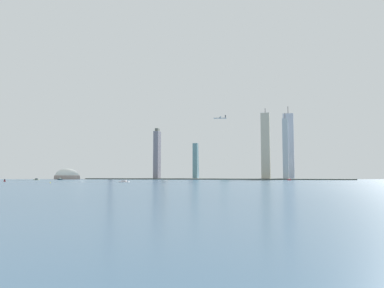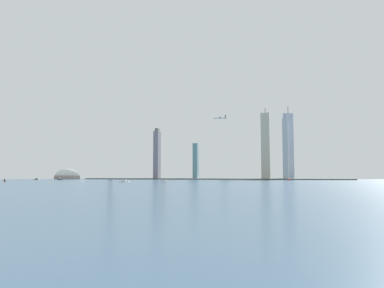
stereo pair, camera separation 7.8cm
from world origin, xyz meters
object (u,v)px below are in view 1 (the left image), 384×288
object	(u,v)px
skyscraper_4	(193,167)
boat_1	(37,179)
skyscraper_5	(286,149)
boat_4	(289,179)
skyscraper_2	(289,146)
boat_0	(60,179)
skyscraper_0	(163,156)
skyscraper_3	(196,161)
boat_3	(124,182)
skyscraper_6	(157,155)
airplane	(220,118)
skyscraper_1	(266,146)
channel_buoy_0	(50,182)
observation_tower	(112,126)
boat_2	(5,181)
skyscraper_7	(225,169)
stadium_dome	(70,176)

from	to	relation	value
skyscraper_4	boat_1	world-z (taller)	skyscraper_4
skyscraper_5	boat_4	distance (m)	116.78
skyscraper_5	boat_1	bearing A→B (deg)	-158.67
skyscraper_2	skyscraper_4	xyz separation A→B (m)	(-256.37, 21.06, -50.62)
skyscraper_2	boat_0	size ratio (longest dim) A/B	18.03
skyscraper_0	skyscraper_3	xyz separation A→B (m)	(102.17, -29.54, -17.06)
skyscraper_4	boat_3	world-z (taller)	skyscraper_4
skyscraper_6	boat_3	distance (m)	396.12
boat_3	airplane	xyz separation A→B (m)	(87.15, 304.43, 139.84)
skyscraper_1	boat_3	size ratio (longest dim) A/B	10.13
skyscraper_2	airplane	xyz separation A→B (m)	(-146.14, -135.62, 58.71)
channel_buoy_0	airplane	size ratio (longest dim) A/B	0.09
observation_tower	boat_0	size ratio (longest dim) A/B	28.58
boat_2	boat_1	bearing A→B (deg)	155.82
skyscraper_7	airplane	xyz separation A→B (m)	(21.02, -160.02, 114.96)
skyscraper_1	channel_buoy_0	size ratio (longest dim) A/B	68.42
boat_2	boat_4	distance (m)	540.43
stadium_dome	skyscraper_7	world-z (taller)	skyscraper_7
skyscraper_6	skyscraper_0	bearing A→B (deg)	97.58
skyscraper_5	boat_2	distance (m)	590.28
skyscraper_4	boat_2	size ratio (longest dim) A/B	6.74
skyscraper_7	boat_0	bearing A→B (deg)	-142.04
boat_0	channel_buoy_0	bearing A→B (deg)	74.14
skyscraper_3	airplane	world-z (taller)	airplane
boat_4	observation_tower	bearing A→B (deg)	-158.01
channel_buoy_0	boat_3	bearing A→B (deg)	51.57
stadium_dome	channel_buoy_0	world-z (taller)	stadium_dome
skyscraper_0	skyscraper_5	size ratio (longest dim) A/B	0.82
skyscraper_3	boat_2	world-z (taller)	skyscraper_3
stadium_dome	skyscraper_6	bearing A→B (deg)	5.21
stadium_dome	skyscraper_6	xyz separation A→B (m)	(242.37, 22.09, 54.66)
observation_tower	boat_1	size ratio (longest dim) A/B	22.54
skyscraper_4	boat_3	distance (m)	462.70
boat_0	skyscraper_4	bearing A→B (deg)	177.36
skyscraper_3	skyscraper_5	bearing A→B (deg)	-11.86
skyscraper_5	airplane	bearing A→B (deg)	-154.82
skyscraper_2	skyscraper_7	bearing A→B (deg)	171.69
stadium_dome	boat_2	bearing A→B (deg)	-72.38
skyscraper_0	boat_2	xyz separation A→B (m)	(-119.06, -450.78, -62.45)
skyscraper_1	boat_2	distance (m)	562.14
stadium_dome	skyscraper_6	world-z (taller)	skyscraper_6
observation_tower	channel_buoy_0	bearing A→B (deg)	-70.86
skyscraper_2	observation_tower	bearing A→B (deg)	-174.24
skyscraper_3	channel_buoy_0	xyz separation A→B (m)	(-66.27, -506.42, -45.70)
skyscraper_5	boat_0	world-z (taller)	skyscraper_5
stadium_dome	skyscraper_3	bearing A→B (deg)	10.51
boat_0	boat_1	distance (m)	51.05
stadium_dome	skyscraper_1	distance (m)	525.44
skyscraper_2	skyscraper_5	distance (m)	70.22
observation_tower	skyscraper_2	bearing A→B (deg)	5.76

